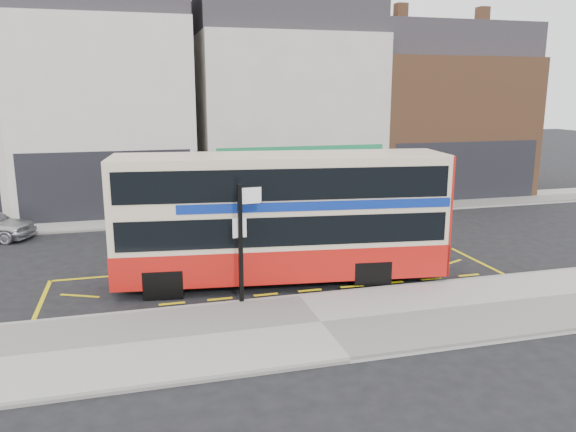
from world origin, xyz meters
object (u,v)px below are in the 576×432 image
object	(u,v)px
double_decker_bus	(282,216)
car_white	(363,203)
car_grey	(275,207)
bus_stop_post	(243,232)
street_tree_right	(403,142)

from	to	relation	value
double_decker_bus	car_white	distance (m)	9.67
double_decker_bus	car_white	bearing A→B (deg)	59.46
car_grey	car_white	xyz separation A→B (m)	(4.05, -0.54, 0.06)
bus_stop_post	street_tree_right	xyz separation A→B (m)	(10.91, 12.47, 1.08)
bus_stop_post	car_grey	bearing A→B (deg)	65.31
bus_stop_post	car_grey	world-z (taller)	bus_stop_post
street_tree_right	bus_stop_post	bearing A→B (deg)	-131.19
car_white	street_tree_right	xyz separation A→B (m)	(3.54, 3.22, 2.43)
double_decker_bus	car_grey	bearing A→B (deg)	84.64
bus_stop_post	street_tree_right	distance (m)	16.60
double_decker_bus	car_grey	size ratio (longest dim) A/B	2.50
car_grey	street_tree_right	world-z (taller)	street_tree_right
double_decker_bus	bus_stop_post	world-z (taller)	double_decker_bus
bus_stop_post	car_grey	distance (m)	10.43
car_grey	street_tree_right	xyz separation A→B (m)	(7.60, 2.68, 2.49)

